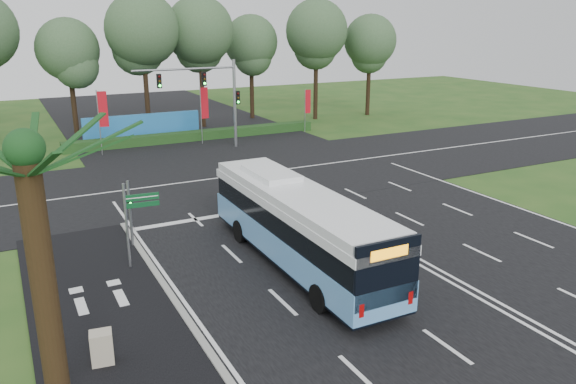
# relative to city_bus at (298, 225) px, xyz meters

# --- Properties ---
(ground) EXTENTS (120.00, 120.00, 0.00)m
(ground) POSITION_rel_city_bus_xyz_m (4.52, 2.31, -1.78)
(ground) COLOR #224B19
(ground) RESTS_ON ground
(road_main) EXTENTS (20.00, 120.00, 0.04)m
(road_main) POSITION_rel_city_bus_xyz_m (4.52, 2.31, -1.76)
(road_main) COLOR black
(road_main) RESTS_ON ground
(road_cross) EXTENTS (120.00, 14.00, 0.05)m
(road_cross) POSITION_rel_city_bus_xyz_m (4.52, 14.31, -1.76)
(road_cross) COLOR black
(road_cross) RESTS_ON ground
(bike_path) EXTENTS (5.00, 18.00, 0.06)m
(bike_path) POSITION_rel_city_bus_xyz_m (-7.98, -0.69, -1.75)
(bike_path) COLOR black
(bike_path) RESTS_ON ground
(kerb_strip) EXTENTS (0.25, 18.00, 0.12)m
(kerb_strip) POSITION_rel_city_bus_xyz_m (-5.58, -0.69, -1.72)
(kerb_strip) COLOR gray
(kerb_strip) RESTS_ON ground
(city_bus) EXTENTS (2.75, 12.35, 3.54)m
(city_bus) POSITION_rel_city_bus_xyz_m (0.00, 0.00, 0.00)
(city_bus) COLOR #5C9AD6
(city_bus) RESTS_ON ground
(pedestrian_signal) EXTENTS (0.29, 0.40, 3.11)m
(pedestrian_signal) POSITION_rel_city_bus_xyz_m (-5.74, 5.25, -0.08)
(pedestrian_signal) COLOR gray
(pedestrian_signal) RESTS_ON ground
(street_sign) EXTENTS (1.43, 0.21, 3.67)m
(street_sign) POSITION_rel_city_bus_xyz_m (-6.04, 2.93, 0.55)
(street_sign) COLOR gray
(street_sign) RESTS_ON ground
(utility_cabinet) EXTENTS (0.72, 0.63, 1.08)m
(utility_cabinet) POSITION_rel_city_bus_xyz_m (-8.60, -3.62, -1.24)
(utility_cabinet) COLOR #B3A790
(utility_cabinet) RESTS_ON ground
(banner_flag_left) EXTENTS (0.72, 0.24, 4.99)m
(banner_flag_left) POSITION_rel_city_bus_xyz_m (-3.53, 24.52, 1.45)
(banner_flag_left) COLOR gray
(banner_flag_left) RESTS_ON ground
(banner_flag_mid) EXTENTS (0.70, 0.12, 4.78)m
(banner_flag_mid) POSITION_rel_city_bus_xyz_m (4.68, 25.16, 1.32)
(banner_flag_mid) COLOR gray
(banner_flag_mid) RESTS_ON ground
(banner_flag_right) EXTENTS (0.59, 0.07, 3.99)m
(banner_flag_right) POSITION_rel_city_bus_xyz_m (14.73, 25.59, 0.84)
(banner_flag_right) COLOR gray
(banner_flag_right) RESTS_ON ground
(palm_tree) EXTENTS (3.20, 3.20, 7.65)m
(palm_tree) POSITION_rel_city_bus_xyz_m (-9.98, -5.69, 4.66)
(palm_tree) COLOR #382614
(palm_tree) RESTS_ON ground
(traffic_light_gantry) EXTENTS (8.41, 0.28, 7.00)m
(traffic_light_gantry) POSITION_rel_city_bus_xyz_m (4.72, 22.81, 2.88)
(traffic_light_gantry) COLOR gray
(traffic_light_gantry) RESTS_ON ground
(hedge) EXTENTS (22.00, 1.20, 0.80)m
(hedge) POSITION_rel_city_bus_xyz_m (4.52, 26.81, -1.38)
(hedge) COLOR #193B15
(hedge) RESTS_ON ground
(blue_hoarding) EXTENTS (10.00, 0.30, 2.20)m
(blue_hoarding) POSITION_rel_city_bus_xyz_m (0.52, 29.31, -0.68)
(blue_hoarding) COLOR #2271B9
(blue_hoarding) RESTS_ON ground
(eucalyptus_row) EXTENTS (47.17, 9.35, 12.39)m
(eucalyptus_row) POSITION_rel_city_bus_xyz_m (4.50, 32.71, 6.74)
(eucalyptus_row) COLOR black
(eucalyptus_row) RESTS_ON ground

